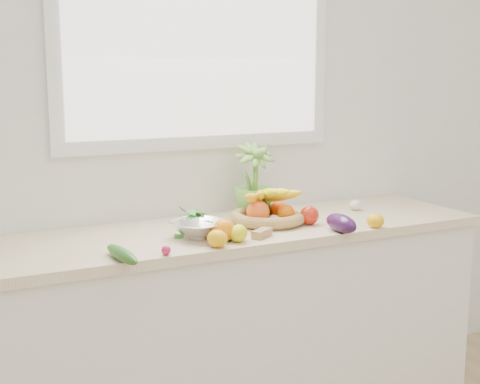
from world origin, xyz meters
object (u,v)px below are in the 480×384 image
apple (309,215)px  eggplant (341,223)px  colander_with_spinach (199,223)px  fruit_basket (267,212)px  cucumber (122,254)px  potted_herb (254,181)px

apple → eggplant: bearing=-76.9°
apple → eggplant: (0.04, -0.17, -0.00)m
colander_with_spinach → fruit_basket: bearing=15.6°
cucumber → apple: bearing=11.3°
apple → cucumber: bearing=-168.7°
cucumber → colander_with_spinach: 0.41m
cucumber → fruit_basket: fruit_basket is taller
apple → cucumber: size_ratio=0.32×
apple → potted_herb: potted_herb is taller
fruit_basket → apple: bearing=-35.2°
cucumber → fruit_basket: bearing=20.8°
eggplant → potted_herb: potted_herb is taller
colander_with_spinach → potted_herb: bearing=33.4°
cucumber → potted_herb: potted_herb is taller
cucumber → potted_herb: 0.86m
apple → cucumber: apple is taller
eggplant → cucumber: size_ratio=0.75×
fruit_basket → eggplant: bearing=-56.0°
fruit_basket → cucumber: bearing=-159.2°
colander_with_spinach → apple: bearing=-0.2°
cucumber → colander_with_spinach: size_ratio=0.91×
eggplant → potted_herb: bearing=112.7°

